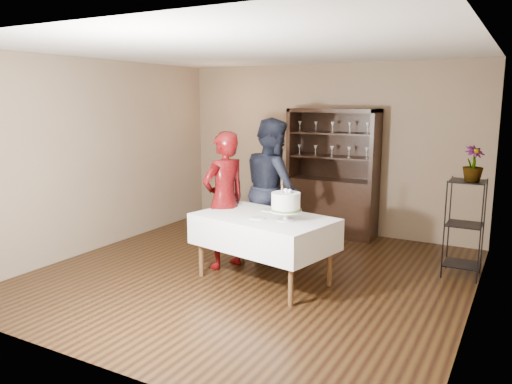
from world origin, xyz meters
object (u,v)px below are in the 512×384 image
Objects in this scene: plant_etagere at (464,224)px; potted_plant at (473,164)px; man at (273,188)px; woman at (224,200)px; china_hutch at (332,194)px; cake at (286,203)px; cake_table at (264,232)px.

potted_plant reaches higher than plant_etagere.
man is at bearing -170.70° from plant_etagere.
potted_plant is at bearing 131.21° from woman.
potted_plant is (0.05, -0.05, 0.75)m from plant_etagere.
potted_plant is at bearing -44.76° from plant_etagere.
china_hutch reaches higher than cake.
man is at bearing 110.90° from cake_table.
cake_table is at bearing -146.94° from plant_etagere.
china_hutch reaches higher than plant_etagere.
woman is 3.49× the size of cake.
woman is at bearing 113.20° from man.
china_hutch is at bearing 152.68° from potted_plant.
cake reaches higher than cake_table.
plant_etagere is at bearing 38.66° from cake.
woman is 0.92× the size of man.
china_hutch reaches higher than potted_plant.
plant_etagere is 0.68× the size of woman.
china_hutch is 1.14× the size of woman.
plant_etagere is (2.08, -1.05, -0.01)m from china_hutch.
cake is 2.27m from potted_plant.
plant_etagere is at bearing -122.99° from man.
china_hutch is at bearing -176.43° from woman.
woman is at bearing -157.83° from plant_etagere.
cake_table is at bearing -148.48° from potted_plant.
woman is 1.04m from cake.
china_hutch is 2.38m from cake_table.
plant_etagere is 2.87× the size of potted_plant.
man reaches higher than woman.
woman reaches higher than plant_etagere.
man is (-0.32, -1.44, 0.29)m from china_hutch.
man is 1.20m from cake.
plant_etagere is 0.69× the size of cake_table.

